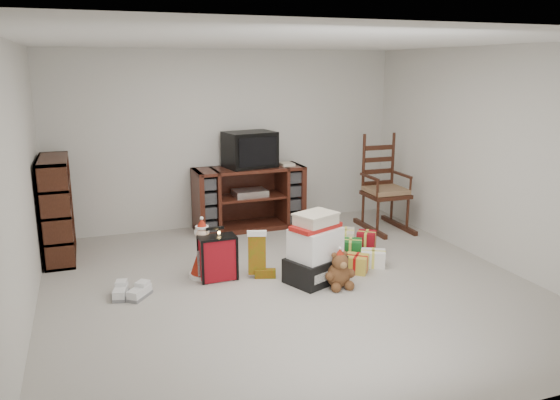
% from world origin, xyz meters
% --- Properties ---
extents(room, '(5.01, 5.01, 2.51)m').
position_xyz_m(room, '(0.00, 0.00, 1.25)').
color(room, '#AFA9A1').
rests_on(room, ground).
extents(tv_stand, '(1.56, 0.59, 0.88)m').
position_xyz_m(tv_stand, '(0.22, 2.19, 0.44)').
color(tv_stand, '#431B13').
rests_on(tv_stand, floor).
extents(bookshelf, '(0.34, 1.01, 1.23)m').
position_xyz_m(bookshelf, '(-2.30, 1.77, 0.59)').
color(bookshelf, '#3D1D10').
rests_on(bookshelf, floor).
extents(rocking_chair, '(0.56, 0.93, 1.40)m').
position_xyz_m(rocking_chair, '(2.02, 1.56, 0.48)').
color(rocking_chair, '#3D1D10').
rests_on(rocking_chair, floor).
extents(gift_pile, '(0.72, 0.63, 0.75)m').
position_xyz_m(gift_pile, '(0.31, 0.04, 0.33)').
color(gift_pile, black).
rests_on(gift_pile, floor).
extents(red_suitcase, '(0.38, 0.21, 0.58)m').
position_xyz_m(red_suitcase, '(-0.67, 0.43, 0.25)').
color(red_suitcase, maroon).
rests_on(red_suitcase, floor).
extents(stocking, '(0.27, 0.18, 0.53)m').
position_xyz_m(stocking, '(-0.24, 0.36, 0.27)').
color(stocking, '#10710C').
rests_on(stocking, floor).
extents(teddy_bear, '(0.26, 0.23, 0.38)m').
position_xyz_m(teddy_bear, '(0.48, -0.21, 0.17)').
color(teddy_bear, brown).
rests_on(teddy_bear, floor).
extents(santa_figurine, '(0.31, 0.29, 0.64)m').
position_xyz_m(santa_figurine, '(0.64, 0.62, 0.24)').
color(santa_figurine, maroon).
rests_on(santa_figurine, floor).
extents(mrs_claus_figurine, '(0.33, 0.31, 0.67)m').
position_xyz_m(mrs_claus_figurine, '(-0.80, 0.58, 0.26)').
color(mrs_claus_figurine, maroon).
rests_on(mrs_claus_figurine, floor).
extents(sneaker_pair, '(0.43, 0.32, 0.11)m').
position_xyz_m(sneaker_pair, '(-1.62, 0.26, 0.05)').
color(sneaker_pair, silver).
rests_on(sneaker_pair, floor).
extents(gift_cluster, '(0.78, 1.13, 0.27)m').
position_xyz_m(gift_cluster, '(0.89, 0.39, 0.13)').
color(gift_cluster, '#A51612').
rests_on(gift_cluster, floor).
extents(crt_television, '(0.75, 0.60, 0.50)m').
position_xyz_m(crt_television, '(0.24, 2.21, 1.13)').
color(crt_television, black).
rests_on(crt_television, tv_stand).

